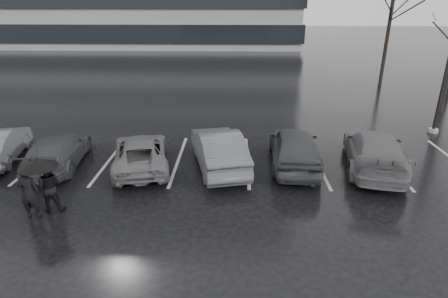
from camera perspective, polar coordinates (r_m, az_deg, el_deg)
name	(u,v)px	position (r m, az deg, el deg)	size (l,w,h in m)	color
ground	(232,190)	(12.92, 1.19, -6.22)	(160.00, 160.00, 0.00)	black
car_main	(294,147)	(14.70, 10.69, 0.32)	(1.80, 4.48, 1.53)	black
car_west_a	(218,149)	(14.34, -0.86, 0.07)	(1.58, 4.54, 1.50)	#313134
car_west_b	(141,153)	(14.70, -12.60, -0.55)	(1.98, 4.30, 1.20)	#464648
car_west_c	(57,151)	(15.84, -24.07, -0.22)	(1.76, 4.32, 1.25)	black
car_east	(374,150)	(15.35, 21.95, -0.19)	(2.02, 4.97, 1.44)	#464648
pedestrian_left	(29,193)	(12.41, -27.57, -5.94)	(0.60, 0.39, 1.64)	black
pedestrian_right	(49,187)	(12.53, -25.15, -5.22)	(0.80, 0.62, 1.64)	black
umbrella	(37,163)	(12.03, -26.55, -1.93)	(1.10, 1.10, 1.87)	black
stall_stripes	(213,160)	(15.19, -1.72, -1.69)	(19.72, 5.00, 0.00)	#B7B7BA
tree_north	(389,26)	(30.45, 23.85, 16.81)	(0.26, 0.26, 8.50)	black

